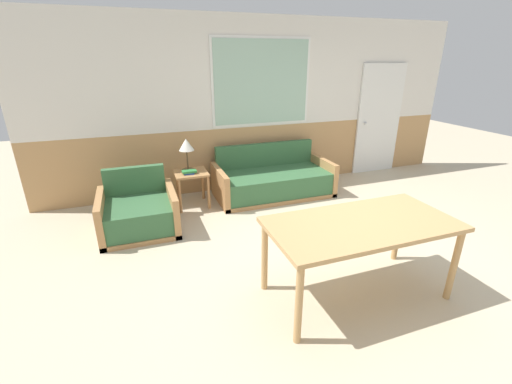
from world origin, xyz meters
TOP-DOWN VIEW (x-y plane):
  - ground_plane at (0.00, 0.00)m, footprint 16.00×16.00m
  - wall_back at (-0.00, 2.63)m, footprint 7.20×0.09m
  - couch at (-0.03, 2.07)m, footprint 1.84×0.88m
  - armchair at (-2.11, 1.52)m, footprint 0.94×0.87m
  - side_table at (-1.33, 2.08)m, footprint 0.47×0.47m
  - table_lamp at (-1.35, 2.16)m, footprint 0.22×0.22m
  - book_stack at (-1.36, 2.00)m, footprint 0.21×0.12m
  - dining_table at (-0.25, -0.51)m, footprint 1.67×0.83m
  - entry_door at (2.32, 2.57)m, footprint 0.93×0.09m

SIDE VIEW (x-z plane):
  - ground_plane at x=0.00m, z-range 0.00..0.00m
  - armchair at x=-2.11m, z-range -0.14..0.60m
  - couch at x=-0.03m, z-range -0.15..0.62m
  - side_table at x=-1.33m, z-range 0.16..0.70m
  - book_stack at x=-1.36m, z-range 0.53..0.59m
  - dining_table at x=-0.25m, z-range 0.30..1.05m
  - table_lamp at x=-1.35m, z-range 0.66..1.13m
  - entry_door at x=2.32m, z-range 0.00..2.00m
  - wall_back at x=0.00m, z-range 0.02..2.72m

